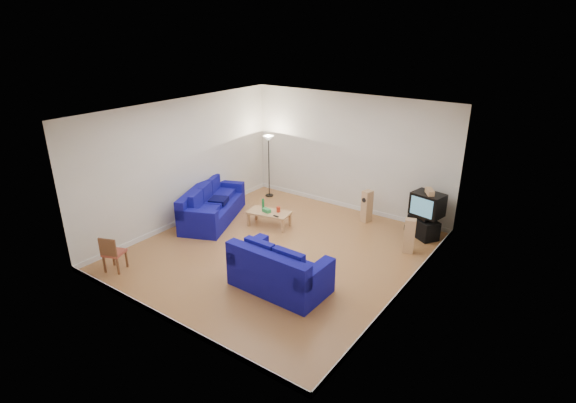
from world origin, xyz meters
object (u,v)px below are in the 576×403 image
Objects in this scene: television at (428,204)px; coffee_table at (269,214)px; sofa_loveseat at (278,273)px; tv_stand at (423,227)px; sofa_three_seat at (211,208)px.

coffee_table is at bearing -141.43° from television.
tv_stand is (1.48, 3.95, -0.12)m from sofa_loveseat.
television reaches higher than sofa_loveseat.
sofa_loveseat reaches higher than sofa_three_seat.
television is (1.51, 3.99, 0.48)m from sofa_loveseat.
sofa_three_seat is at bearing 155.33° from sofa_loveseat.
sofa_loveseat is at bearing 40.76° from sofa_three_seat.
sofa_loveseat is 2.34× the size of television.
television is at bearing 96.24° from tv_stand.
sofa_loveseat is (3.46, -1.66, 0.02)m from sofa_three_seat.
sofa_loveseat reaches higher than tv_stand.
coffee_table is 1.44× the size of television.
sofa_loveseat is at bearing -98.97° from television.
tv_stand is at bearing 91.26° from sofa_three_seat.
coffee_table is (-1.96, 2.24, -0.02)m from sofa_loveseat.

